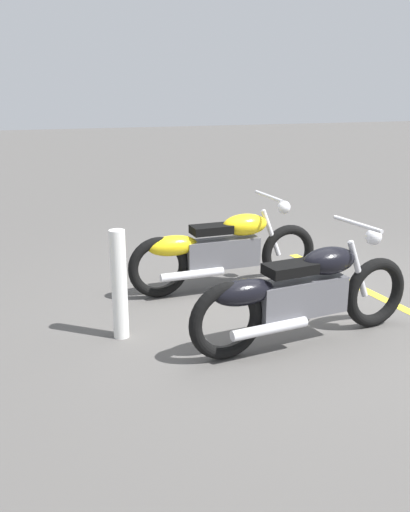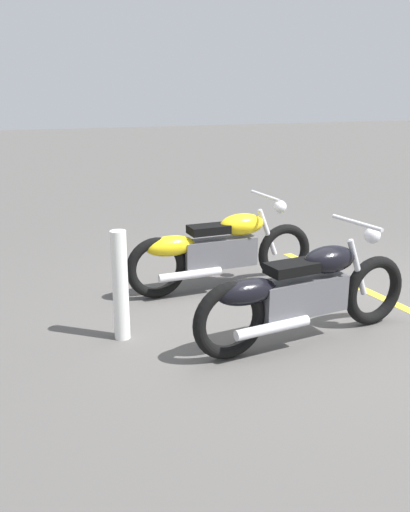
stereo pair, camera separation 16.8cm
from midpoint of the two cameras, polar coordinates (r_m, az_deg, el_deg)
ground_plane at (r=5.85m, az=10.92°, el=-4.99°), size 60.00×60.00×0.00m
motorcycle_bright_foreground at (r=6.06m, az=2.53°, el=0.68°), size 2.23×0.62×1.04m
motorcycle_dark_foreground at (r=4.84m, az=10.93°, el=-3.82°), size 2.23×0.62×1.04m
bollard_post at (r=4.89m, az=-7.92°, el=-2.99°), size 0.14×0.14×0.99m
parking_stripe_near at (r=6.38m, az=17.50°, el=-3.62°), size 0.22×3.20×0.01m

